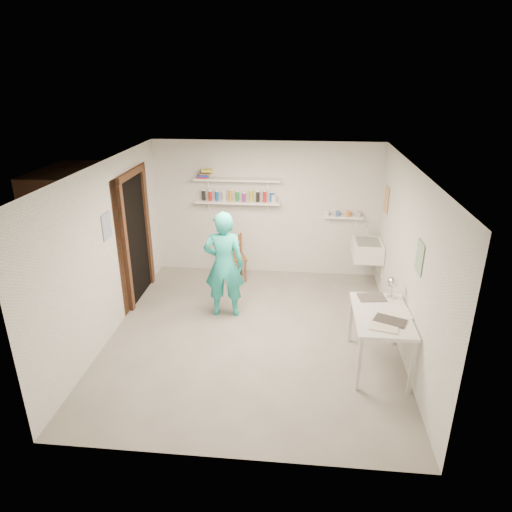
# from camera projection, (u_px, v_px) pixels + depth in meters

# --- Properties ---
(floor) EXTENTS (4.00, 4.50, 0.02)m
(floor) POSITION_uv_depth(u_px,v_px,m) (253.00, 335.00, 6.51)
(floor) COLOR slate
(floor) RESTS_ON ground
(ceiling) EXTENTS (4.00, 4.50, 0.02)m
(ceiling) POSITION_uv_depth(u_px,v_px,m) (253.00, 166.00, 5.59)
(ceiling) COLOR silver
(ceiling) RESTS_ON wall_back
(wall_back) EXTENTS (4.00, 0.02, 2.40)m
(wall_back) POSITION_uv_depth(u_px,v_px,m) (266.00, 209.00, 8.13)
(wall_back) COLOR silver
(wall_back) RESTS_ON ground
(wall_front) EXTENTS (4.00, 0.02, 2.40)m
(wall_front) POSITION_uv_depth(u_px,v_px,m) (226.00, 355.00, 3.97)
(wall_front) COLOR silver
(wall_front) RESTS_ON ground
(wall_left) EXTENTS (0.02, 4.50, 2.40)m
(wall_left) POSITION_uv_depth(u_px,v_px,m) (107.00, 251.00, 6.23)
(wall_left) COLOR silver
(wall_left) RESTS_ON ground
(wall_right) EXTENTS (0.02, 4.50, 2.40)m
(wall_right) POSITION_uv_depth(u_px,v_px,m) (408.00, 263.00, 5.86)
(wall_right) COLOR silver
(wall_right) RESTS_ON ground
(doorway_recess) EXTENTS (0.02, 0.90, 2.00)m
(doorway_recess) POSITION_uv_depth(u_px,v_px,m) (136.00, 239.00, 7.27)
(doorway_recess) COLOR black
(doorway_recess) RESTS_ON wall_left
(corridor_box) EXTENTS (1.40, 1.50, 2.10)m
(corridor_box) POSITION_uv_depth(u_px,v_px,m) (93.00, 235.00, 7.32)
(corridor_box) COLOR brown
(corridor_box) RESTS_ON ground
(door_lintel) EXTENTS (0.06, 1.05, 0.10)m
(door_lintel) POSITION_uv_depth(u_px,v_px,m) (130.00, 174.00, 6.87)
(door_lintel) COLOR brown
(door_lintel) RESTS_ON wall_left
(door_jamb_near) EXTENTS (0.06, 0.10, 2.00)m
(door_jamb_near) POSITION_uv_depth(u_px,v_px,m) (126.00, 250.00, 6.81)
(door_jamb_near) COLOR brown
(door_jamb_near) RESTS_ON ground
(door_jamb_far) EXTENTS (0.06, 0.10, 2.00)m
(door_jamb_far) POSITION_uv_depth(u_px,v_px,m) (147.00, 229.00, 7.73)
(door_jamb_far) COLOR brown
(door_jamb_far) RESTS_ON ground
(shelf_lower) EXTENTS (1.50, 0.22, 0.03)m
(shelf_lower) POSITION_uv_depth(u_px,v_px,m) (237.00, 202.00, 8.00)
(shelf_lower) COLOR white
(shelf_lower) RESTS_ON wall_back
(shelf_upper) EXTENTS (1.50, 0.22, 0.03)m
(shelf_upper) POSITION_uv_depth(u_px,v_px,m) (237.00, 180.00, 7.85)
(shelf_upper) COLOR white
(shelf_upper) RESTS_ON wall_back
(ledge_shelf) EXTENTS (0.70, 0.14, 0.03)m
(ledge_shelf) POSITION_uv_depth(u_px,v_px,m) (343.00, 217.00, 7.95)
(ledge_shelf) COLOR white
(ledge_shelf) RESTS_ON wall_back
(poster_left) EXTENTS (0.01, 0.28, 0.36)m
(poster_left) POSITION_uv_depth(u_px,v_px,m) (107.00, 226.00, 6.14)
(poster_left) COLOR #334C7F
(poster_left) RESTS_ON wall_left
(poster_right_a) EXTENTS (0.01, 0.34, 0.42)m
(poster_right_a) POSITION_uv_depth(u_px,v_px,m) (386.00, 200.00, 7.39)
(poster_right_a) COLOR #995933
(poster_right_a) RESTS_ON wall_right
(poster_right_b) EXTENTS (0.01, 0.30, 0.38)m
(poster_right_b) POSITION_uv_depth(u_px,v_px,m) (419.00, 257.00, 5.25)
(poster_right_b) COLOR #3F724C
(poster_right_b) RESTS_ON wall_right
(belfast_sink) EXTENTS (0.48, 0.60, 0.30)m
(belfast_sink) POSITION_uv_depth(u_px,v_px,m) (367.00, 250.00, 7.64)
(belfast_sink) COLOR white
(belfast_sink) RESTS_ON wall_right
(man) EXTENTS (0.63, 0.44, 1.65)m
(man) POSITION_uv_depth(u_px,v_px,m) (224.00, 265.00, 6.76)
(man) COLOR #23B3A6
(man) RESTS_ON ground
(wall_clock) EXTENTS (0.30, 0.06, 0.30)m
(wall_clock) POSITION_uv_depth(u_px,v_px,m) (227.00, 242.00, 6.85)
(wall_clock) COLOR beige
(wall_clock) RESTS_ON man
(wooden_chair) EXTENTS (0.50, 0.49, 0.83)m
(wooden_chair) POSITION_uv_depth(u_px,v_px,m) (234.00, 258.00, 8.07)
(wooden_chair) COLOR brown
(wooden_chair) RESTS_ON ground
(work_table) EXTENTS (0.67, 1.12, 0.75)m
(work_table) POSITION_uv_depth(u_px,v_px,m) (379.00, 340.00, 5.70)
(work_table) COLOR silver
(work_table) RESTS_ON ground
(desk_lamp) EXTENTS (0.14, 0.14, 0.14)m
(desk_lamp) POSITION_uv_depth(u_px,v_px,m) (393.00, 282.00, 5.87)
(desk_lamp) COLOR silver
(desk_lamp) RESTS_ON work_table
(spray_cans) EXTENTS (1.34, 0.06, 0.17)m
(spray_cans) POSITION_uv_depth(u_px,v_px,m) (237.00, 197.00, 7.96)
(spray_cans) COLOR black
(spray_cans) RESTS_ON shelf_lower
(book_stack) EXTENTS (0.26, 0.14, 0.14)m
(book_stack) POSITION_uv_depth(u_px,v_px,m) (205.00, 174.00, 7.87)
(book_stack) COLOR red
(book_stack) RESTS_ON shelf_upper
(ledge_pots) EXTENTS (0.48, 0.07, 0.09)m
(ledge_pots) POSITION_uv_depth(u_px,v_px,m) (343.00, 214.00, 7.93)
(ledge_pots) COLOR silver
(ledge_pots) RESTS_ON ledge_shelf
(papers) EXTENTS (0.30, 0.22, 0.02)m
(papers) POSITION_uv_depth(u_px,v_px,m) (382.00, 313.00, 5.55)
(papers) COLOR silver
(papers) RESTS_ON work_table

